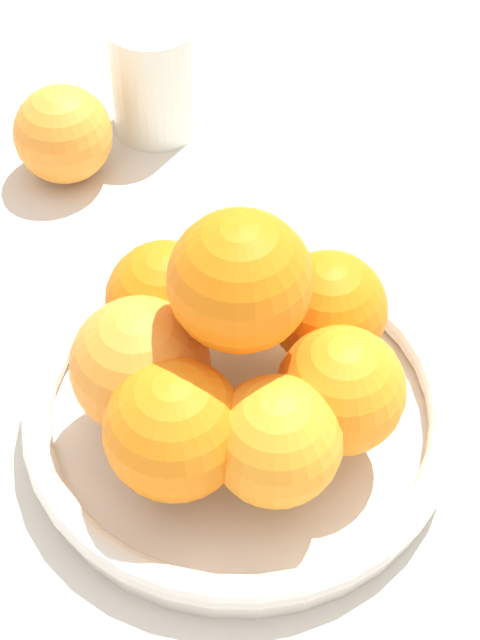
{
  "coord_description": "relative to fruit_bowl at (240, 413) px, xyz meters",
  "views": [
    {
      "loc": [
        -0.18,
        -0.35,
        0.54
      ],
      "look_at": [
        0.0,
        0.0,
        0.1
      ],
      "focal_mm": 60.0,
      "sensor_mm": 36.0,
      "label": 1
    }
  ],
  "objects": [
    {
      "name": "stray_orange",
      "position": [
        -0.01,
        0.28,
        0.02
      ],
      "size": [
        0.07,
        0.07,
        0.07
      ],
      "primitive_type": "sphere",
      "color": "orange",
      "rests_on": "ground_plane"
    },
    {
      "name": "orange_pile",
      "position": [
        -0.0,
        0.0,
        0.06
      ],
      "size": [
        0.2,
        0.19,
        0.14
      ],
      "color": "orange",
      "rests_on": "fruit_bowl"
    },
    {
      "name": "ground_plane",
      "position": [
        0.0,
        0.0,
        -0.02
      ],
      "size": [
        4.0,
        4.0,
        0.0
      ],
      "primitive_type": "plane",
      "color": "beige"
    },
    {
      "name": "fruit_bowl",
      "position": [
        0.0,
        0.0,
        0.0
      ],
      "size": [
        0.26,
        0.26,
        0.03
      ],
      "color": "silver",
      "rests_on": "ground_plane"
    },
    {
      "name": "drinking_glass",
      "position": [
        0.08,
        0.3,
        0.03
      ],
      "size": [
        0.07,
        0.07,
        0.09
      ],
      "primitive_type": "cylinder",
      "color": "silver",
      "rests_on": "ground_plane"
    }
  ]
}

